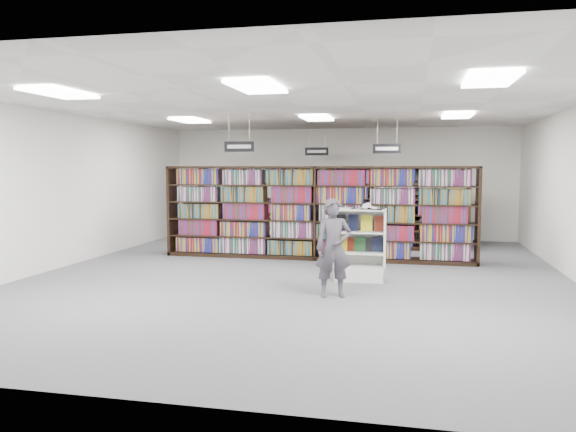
% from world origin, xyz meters
% --- Properties ---
extents(floor, '(12.00, 12.00, 0.00)m').
position_xyz_m(floor, '(0.00, 0.00, 0.00)').
color(floor, '#56565B').
rests_on(floor, ground).
extents(ceiling, '(10.00, 12.00, 0.10)m').
position_xyz_m(ceiling, '(0.00, 0.00, 3.20)').
color(ceiling, silver).
rests_on(ceiling, wall_back).
extents(wall_back, '(10.00, 0.10, 3.20)m').
position_xyz_m(wall_back, '(0.00, 6.00, 1.60)').
color(wall_back, white).
rests_on(wall_back, ground).
extents(wall_front, '(10.00, 0.10, 3.20)m').
position_xyz_m(wall_front, '(0.00, -6.00, 1.60)').
color(wall_front, white).
rests_on(wall_front, ground).
extents(wall_left, '(0.10, 12.00, 3.20)m').
position_xyz_m(wall_left, '(-5.00, 0.00, 1.60)').
color(wall_left, white).
rests_on(wall_left, ground).
extents(bookshelf_row_near, '(7.00, 0.60, 2.10)m').
position_xyz_m(bookshelf_row_near, '(0.00, 2.00, 1.05)').
color(bookshelf_row_near, black).
rests_on(bookshelf_row_near, floor).
extents(bookshelf_row_mid, '(7.00, 0.60, 2.10)m').
position_xyz_m(bookshelf_row_mid, '(0.00, 4.00, 1.05)').
color(bookshelf_row_mid, black).
rests_on(bookshelf_row_mid, floor).
extents(bookshelf_row_far, '(7.00, 0.60, 2.10)m').
position_xyz_m(bookshelf_row_far, '(0.00, 5.70, 1.05)').
color(bookshelf_row_far, black).
rests_on(bookshelf_row_far, floor).
extents(aisle_sign_left, '(0.65, 0.02, 0.80)m').
position_xyz_m(aisle_sign_left, '(-1.50, 1.00, 2.53)').
color(aisle_sign_left, '#B2B2B7').
rests_on(aisle_sign_left, ceiling).
extents(aisle_sign_right, '(0.65, 0.02, 0.80)m').
position_xyz_m(aisle_sign_right, '(1.50, 3.00, 2.53)').
color(aisle_sign_right, '#B2B2B7').
rests_on(aisle_sign_right, ceiling).
extents(aisle_sign_center, '(0.65, 0.02, 0.80)m').
position_xyz_m(aisle_sign_center, '(-0.50, 5.00, 2.53)').
color(aisle_sign_center, '#B2B2B7').
rests_on(aisle_sign_center, ceiling).
extents(troffer_front_left, '(0.60, 1.20, 0.04)m').
position_xyz_m(troffer_front_left, '(-3.00, -3.00, 3.16)').
color(troffer_front_left, white).
rests_on(troffer_front_left, ceiling).
extents(troffer_front_center, '(0.60, 1.20, 0.04)m').
position_xyz_m(troffer_front_center, '(0.00, -3.00, 3.16)').
color(troffer_front_center, white).
rests_on(troffer_front_center, ceiling).
extents(troffer_front_right, '(0.60, 1.20, 0.04)m').
position_xyz_m(troffer_front_right, '(3.00, -3.00, 3.16)').
color(troffer_front_right, white).
rests_on(troffer_front_right, ceiling).
extents(troffer_back_left, '(0.60, 1.20, 0.04)m').
position_xyz_m(troffer_back_left, '(-3.00, 2.00, 3.16)').
color(troffer_back_left, white).
rests_on(troffer_back_left, ceiling).
extents(troffer_back_center, '(0.60, 1.20, 0.04)m').
position_xyz_m(troffer_back_center, '(0.00, 2.00, 3.16)').
color(troffer_back_center, white).
rests_on(troffer_back_center, ceiling).
extents(troffer_back_right, '(0.60, 1.20, 0.04)m').
position_xyz_m(troffer_back_right, '(3.00, 2.00, 3.16)').
color(troffer_back_right, white).
rests_on(troffer_back_right, ceiling).
extents(endcap_display, '(0.96, 0.50, 1.32)m').
position_xyz_m(endcap_display, '(1.17, -0.20, 0.46)').
color(endcap_display, white).
rests_on(endcap_display, floor).
extents(open_book, '(0.61, 0.40, 0.13)m').
position_xyz_m(open_book, '(1.31, -0.28, 1.35)').
color(open_book, black).
rests_on(open_book, endcap_display).
extents(shopper, '(0.66, 0.53, 1.58)m').
position_xyz_m(shopper, '(0.87, -1.62, 0.79)').
color(shopper, '#433F48').
rests_on(shopper, floor).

